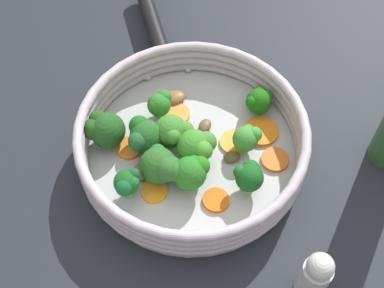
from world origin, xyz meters
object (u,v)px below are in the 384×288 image
(carrot_slice_0, at_px, (216,200))
(mushroom_piece_0, at_px, (205,126))
(mushroom_piece_1, at_px, (173,97))
(broccoli_floret_10, at_px, (259,100))
(carrot_slice_7, at_px, (146,137))
(broccoli_floret_1, at_px, (127,183))
(broccoli_floret_8, at_px, (161,166))
(carrot_slice_3, at_px, (178,114))
(carrot_slice_5, at_px, (154,191))
(broccoli_floret_6, at_px, (159,104))
(skillet, at_px, (192,154))
(broccoli_floret_0, at_px, (249,176))
(broccoli_floret_5, at_px, (247,138))
(mushroom_piece_3, at_px, (142,171))
(broccoli_floret_9, at_px, (190,172))
(broccoli_floret_2, at_px, (172,132))
(carrot_slice_2, at_px, (261,131))
(carrot_slice_1, at_px, (128,148))
(broccoli_floret_7, at_px, (197,147))
(salt_shaker, at_px, (315,276))
(mushroom_piece_2, at_px, (232,157))
(broccoli_floret_4, at_px, (104,129))
(carrot_slice_6, at_px, (234,142))
(carrot_slice_4, at_px, (275,160))

(carrot_slice_0, height_order, mushroom_piece_0, mushroom_piece_0)
(mushroom_piece_0, height_order, mushroom_piece_1, mushroom_piece_1)
(broccoli_floret_10, bearing_deg, carrot_slice_7, -25.65)
(broccoli_floret_1, relative_size, broccoli_floret_8, 0.82)
(carrot_slice_3, bearing_deg, carrot_slice_5, 34.01)
(broccoli_floret_8, xyz_separation_m, broccoli_floret_10, (-0.16, 0.01, -0.01))
(broccoli_floret_1, xyz_separation_m, broccoli_floret_6, (-0.11, -0.07, -0.00))
(skillet, bearing_deg, carrot_slice_5, 9.84)
(broccoli_floret_0, height_order, broccoli_floret_5, broccoli_floret_0)
(broccoli_floret_8, bearing_deg, mushroom_piece_3, -58.07)
(carrot_slice_3, height_order, broccoli_floret_5, broccoli_floret_5)
(broccoli_floret_5, xyz_separation_m, broccoli_floret_9, (0.09, -0.01, 0.01))
(mushroom_piece_0, xyz_separation_m, mushroom_piece_1, (-0.00, -0.06, 0.00))
(carrot_slice_7, distance_m, broccoli_floret_2, 0.04)
(broccoli_floret_8, xyz_separation_m, broccoli_floret_9, (-0.02, 0.03, 0.00))
(broccoli_floret_10, height_order, mushroom_piece_1, broccoli_floret_10)
(carrot_slice_2, relative_size, broccoli_floret_8, 0.83)
(broccoli_floret_1, bearing_deg, broccoli_floret_0, 141.51)
(broccoli_floret_1, bearing_deg, carrot_slice_1, -128.03)
(broccoli_floret_0, height_order, broccoli_floret_7, broccoli_floret_7)
(skillet, xyz_separation_m, broccoli_floret_7, (0.00, 0.01, 0.04))
(carrot_slice_0, xyz_separation_m, salt_shaker, (-0.01, 0.15, 0.02))
(broccoli_floret_0, bearing_deg, broccoli_floret_7, -75.71)
(carrot_slice_5, relative_size, mushroom_piece_3, 1.08)
(salt_shaker, bearing_deg, mushroom_piece_3, -79.16)
(broccoli_floret_5, relative_size, broccoli_floret_9, 0.75)
(mushroom_piece_1, bearing_deg, carrot_slice_5, 38.71)
(carrot_slice_1, distance_m, broccoli_floret_10, 0.18)
(broccoli_floret_10, relative_size, mushroom_piece_2, 1.85)
(skillet, distance_m, broccoli_floret_6, 0.08)
(skillet, bearing_deg, mushroom_piece_2, 122.88)
(broccoli_floret_9, bearing_deg, broccoli_floret_0, 135.33)
(broccoli_floret_7, xyz_separation_m, broccoli_floret_8, (0.05, -0.01, -0.00))
(broccoli_floret_0, bearing_deg, skillet, -80.79)
(broccoli_floret_0, distance_m, mushroom_piece_1, 0.17)
(broccoli_floret_4, relative_size, mushroom_piece_1, 1.51)
(carrot_slice_6, height_order, salt_shaker, salt_shaker)
(carrot_slice_7, relative_size, broccoli_floret_5, 1.07)
(mushroom_piece_1, bearing_deg, carrot_slice_4, 100.22)
(carrot_slice_4, xyz_separation_m, carrot_slice_5, (0.14, -0.07, -0.00))
(broccoli_floret_6, xyz_separation_m, mushroom_piece_0, (-0.03, 0.06, -0.02))
(carrot_slice_0, height_order, carrot_slice_1, same)
(broccoli_floret_8, relative_size, mushroom_piece_2, 2.47)
(mushroom_piece_3, bearing_deg, broccoli_floret_6, -145.14)
(carrot_slice_1, bearing_deg, carrot_slice_0, 103.15)
(carrot_slice_5, xyz_separation_m, broccoli_floret_0, (-0.09, 0.07, 0.02))
(mushroom_piece_0, bearing_deg, broccoli_floret_5, 105.17)
(carrot_slice_5, relative_size, mushroom_piece_0, 1.54)
(carrot_slice_1, relative_size, broccoli_floret_7, 0.67)
(skillet, bearing_deg, carrot_slice_7, -60.36)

